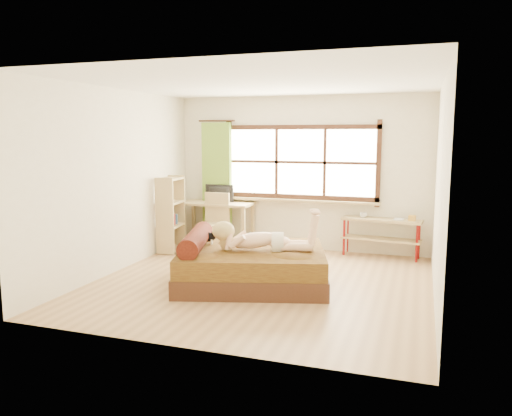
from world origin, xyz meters
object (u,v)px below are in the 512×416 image
(woman, at_px, (262,229))
(desk, at_px, (217,208))
(chair, at_px, (215,219))
(kitten, at_px, (207,236))
(pipe_shelf, at_px, (382,229))
(bed, at_px, (249,265))
(bookshelf, at_px, (171,214))

(woman, bearing_deg, desk, 110.38)
(chair, bearing_deg, kitten, -70.32)
(desk, height_order, pipe_shelf, desk)
(bed, relative_size, chair, 2.27)
(bookshelf, bearing_deg, pipe_shelf, 6.63)
(bed, height_order, kitten, bed)
(kitten, height_order, desk, desk)
(bed, height_order, desk, desk)
(bed, distance_m, pipe_shelf, 2.69)
(desk, xyz_separation_m, pipe_shelf, (2.92, 0.12, -0.23))
(desk, bearing_deg, bookshelf, -133.27)
(bed, bearing_deg, pipe_shelf, 37.55)
(woman, height_order, chair, woman)
(desk, xyz_separation_m, chair, (0.10, -0.36, -0.14))
(woman, bearing_deg, pipe_shelf, 41.52)
(kitten, distance_m, bookshelf, 1.80)
(chair, xyz_separation_m, bookshelf, (-0.71, -0.28, 0.10))
(bookshelf, bearing_deg, kitten, -51.17)
(pipe_shelf, xyz_separation_m, bookshelf, (-3.53, -0.75, 0.19))
(pipe_shelf, bearing_deg, kitten, -131.83)
(bed, xyz_separation_m, bookshelf, (-1.93, 1.40, 0.40))
(woman, relative_size, kitten, 4.67)
(kitten, height_order, bookshelf, bookshelf)
(bed, distance_m, kitten, 0.76)
(chair, bearing_deg, woman, -49.99)
(bed, bearing_deg, desk, 107.13)
(woman, relative_size, chair, 1.35)
(pipe_shelf, bearing_deg, bed, -120.36)
(pipe_shelf, relative_size, bookshelf, 1.01)
(kitten, relative_size, bookshelf, 0.23)
(kitten, bearing_deg, desk, 92.75)
(woman, distance_m, kitten, 0.90)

